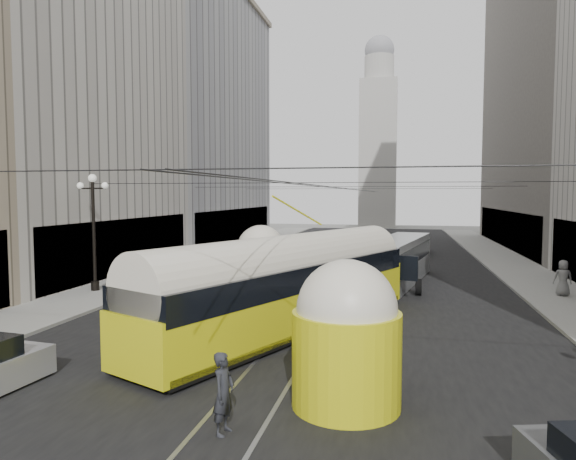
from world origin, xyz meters
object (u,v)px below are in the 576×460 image
at_px(city_bus, 398,259).
at_px(pedestrian_crossing_a, 224,393).
at_px(streetcar, 288,284).
at_px(pedestrian_sidewalk_right, 563,278).

xyz_separation_m(city_bus, pedestrian_crossing_a, (-3.72, -21.01, -0.56)).
xyz_separation_m(streetcar, pedestrian_sidewalk_right, (12.60, 9.32, -0.80)).
height_order(streetcar, city_bus, streetcar).
xyz_separation_m(city_bus, pedestrian_sidewalk_right, (8.44, -2.84, -0.42)).
xyz_separation_m(streetcar, city_bus, (4.16, 12.16, -0.38)).
distance_m(streetcar, pedestrian_sidewalk_right, 15.69).
bearing_deg(pedestrian_sidewalk_right, streetcar, 36.36).
bearing_deg(pedestrian_crossing_a, pedestrian_sidewalk_right, -26.12).
bearing_deg(streetcar, pedestrian_sidewalk_right, 36.50).
bearing_deg(streetcar, pedestrian_crossing_a, -87.18).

